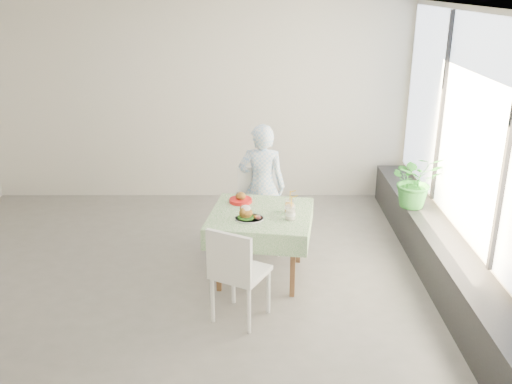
{
  "coord_description": "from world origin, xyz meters",
  "views": [
    {
      "loc": [
        0.81,
        -5.53,
        3.03
      ],
      "look_at": [
        0.82,
        0.05,
        0.96
      ],
      "focal_mm": 40.0,
      "sensor_mm": 36.0,
      "label": 1
    }
  ],
  "objects_px": {
    "diner": "(262,187)",
    "main_dish": "(247,215)",
    "juice_cup_orange": "(289,207)",
    "chair_far": "(259,226)",
    "chair_near": "(240,291)",
    "potted_plant": "(416,181)",
    "cafe_table": "(261,237)"
  },
  "relations": [
    {
      "from": "cafe_table",
      "to": "potted_plant",
      "type": "relative_size",
      "value": 1.82
    },
    {
      "from": "cafe_table",
      "to": "potted_plant",
      "type": "xyz_separation_m",
      "value": [
        1.83,
        0.79,
        0.37
      ]
    },
    {
      "from": "chair_far",
      "to": "potted_plant",
      "type": "bearing_deg",
      "value": 4.09
    },
    {
      "from": "chair_far",
      "to": "main_dish",
      "type": "distance_m",
      "value": 0.98
    },
    {
      "from": "diner",
      "to": "juice_cup_orange",
      "type": "height_order",
      "value": "diner"
    },
    {
      "from": "diner",
      "to": "main_dish",
      "type": "distance_m",
      "value": 0.95
    },
    {
      "from": "juice_cup_orange",
      "to": "chair_near",
      "type": "bearing_deg",
      "value": -120.63
    },
    {
      "from": "chair_near",
      "to": "potted_plant",
      "type": "bearing_deg",
      "value": 38.68
    },
    {
      "from": "diner",
      "to": "potted_plant",
      "type": "xyz_separation_m",
      "value": [
        1.81,
        0.03,
        0.07
      ]
    },
    {
      "from": "chair_near",
      "to": "chair_far",
      "type": "bearing_deg",
      "value": 82.59
    },
    {
      "from": "cafe_table",
      "to": "juice_cup_orange",
      "type": "height_order",
      "value": "juice_cup_orange"
    },
    {
      "from": "diner",
      "to": "cafe_table",
      "type": "bearing_deg",
      "value": 95.11
    },
    {
      "from": "cafe_table",
      "to": "main_dish",
      "type": "xyz_separation_m",
      "value": [
        -0.14,
        -0.18,
        0.33
      ]
    },
    {
      "from": "cafe_table",
      "to": "diner",
      "type": "distance_m",
      "value": 0.81
    },
    {
      "from": "chair_near",
      "to": "potted_plant",
      "type": "distance_m",
      "value": 2.66
    },
    {
      "from": "juice_cup_orange",
      "to": "potted_plant",
      "type": "xyz_separation_m",
      "value": [
        1.53,
        0.78,
        0.02
      ]
    },
    {
      "from": "chair_near",
      "to": "potted_plant",
      "type": "height_order",
      "value": "potted_plant"
    },
    {
      "from": "cafe_table",
      "to": "chair_far",
      "type": "height_order",
      "value": "chair_far"
    },
    {
      "from": "potted_plant",
      "to": "juice_cup_orange",
      "type": "bearing_deg",
      "value": -152.99
    },
    {
      "from": "cafe_table",
      "to": "chair_far",
      "type": "bearing_deg",
      "value": 90.76
    },
    {
      "from": "diner",
      "to": "main_dish",
      "type": "bearing_deg",
      "value": 87.04
    },
    {
      "from": "chair_far",
      "to": "diner",
      "type": "distance_m",
      "value": 0.47
    },
    {
      "from": "chair_far",
      "to": "chair_near",
      "type": "relative_size",
      "value": 1.02
    },
    {
      "from": "chair_far",
      "to": "juice_cup_orange",
      "type": "relative_size",
      "value": 3.43
    },
    {
      "from": "juice_cup_orange",
      "to": "diner",
      "type": "bearing_deg",
      "value": 110.38
    },
    {
      "from": "cafe_table",
      "to": "diner",
      "type": "bearing_deg",
      "value": 88.48
    },
    {
      "from": "chair_far",
      "to": "juice_cup_orange",
      "type": "height_order",
      "value": "juice_cup_orange"
    },
    {
      "from": "juice_cup_orange",
      "to": "main_dish",
      "type": "bearing_deg",
      "value": -156.92
    },
    {
      "from": "diner",
      "to": "chair_far",
      "type": "bearing_deg",
      "value": 80.55
    },
    {
      "from": "chair_far",
      "to": "main_dish",
      "type": "relative_size",
      "value": 3.24
    },
    {
      "from": "chair_far",
      "to": "potted_plant",
      "type": "height_order",
      "value": "potted_plant"
    },
    {
      "from": "diner",
      "to": "main_dish",
      "type": "xyz_separation_m",
      "value": [
        -0.16,
        -0.94,
        0.03
      ]
    }
  ]
}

